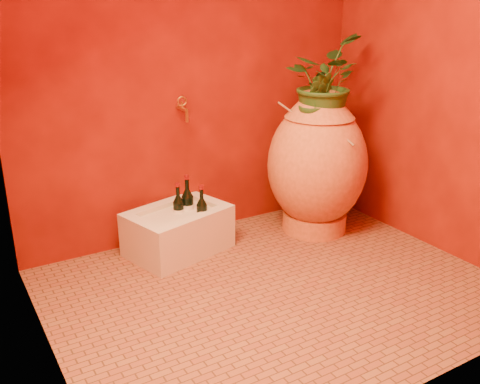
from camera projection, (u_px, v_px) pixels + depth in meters
floor at (276, 289)px, 3.11m from camera, size 2.50×2.50×0.00m
wall_back at (194, 54)px, 3.49m from camera, size 2.50×0.02×2.50m
wall_left at (19, 93)px, 2.08m from camera, size 0.02×2.00×2.50m
wall_right at (449, 58)px, 3.28m from camera, size 0.02×2.00×2.50m
amphora at (317, 164)px, 3.75m from camera, size 0.86×0.86×1.00m
stone_basin at (178, 231)px, 3.54m from camera, size 0.73×0.60×0.30m
wine_bottle_a at (179, 211)px, 3.53m from camera, size 0.07×0.07×0.30m
wine_bottle_b at (202, 214)px, 3.49m from camera, size 0.07×0.07×0.30m
wine_bottle_c at (188, 206)px, 3.57m from camera, size 0.08×0.08×0.34m
wall_tap at (183, 108)px, 3.47m from camera, size 0.07×0.14×0.16m
plant_main at (322, 81)px, 3.58m from camera, size 0.71×0.72×0.61m
plant_side at (316, 102)px, 3.51m from camera, size 0.28×0.28×0.40m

